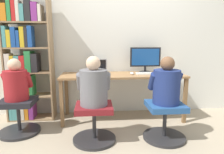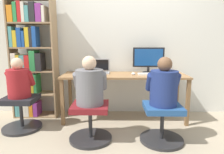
# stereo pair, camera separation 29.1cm
# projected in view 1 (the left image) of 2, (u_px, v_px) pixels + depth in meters

# --- Properties ---
(ground_plane) EXTENTS (14.00, 14.00, 0.00)m
(ground_plane) POSITION_uv_depth(u_px,v_px,m) (125.00, 126.00, 2.98)
(ground_plane) COLOR tan
(wall_back) EXTENTS (10.00, 0.05, 2.60)m
(wall_back) POSITION_uv_depth(u_px,v_px,m) (120.00, 38.00, 3.40)
(wall_back) COLOR silver
(wall_back) RESTS_ON ground_plane
(desk) EXTENTS (1.93, 0.60, 0.73)m
(desk) POSITION_uv_depth(u_px,v_px,m) (123.00, 79.00, 3.16)
(desk) COLOR olive
(desk) RESTS_ON ground_plane
(desktop_monitor) EXTENTS (0.51, 0.18, 0.41)m
(desktop_monitor) POSITION_uv_depth(u_px,v_px,m) (145.00, 59.00, 3.31)
(desktop_monitor) COLOR black
(desktop_monitor) RESTS_ON desk
(laptop) EXTENTS (0.33, 0.26, 0.23)m
(laptop) POSITION_uv_depth(u_px,v_px,m) (97.00, 70.00, 3.23)
(laptop) COLOR #B7B7BC
(laptop) RESTS_ON desk
(keyboard) EXTENTS (0.45, 0.16, 0.03)m
(keyboard) POSITION_uv_depth(u_px,v_px,m) (150.00, 73.00, 3.14)
(keyboard) COLOR silver
(keyboard) RESTS_ON desk
(computer_mouse_by_keyboard) EXTENTS (0.06, 0.10, 0.03)m
(computer_mouse_by_keyboard) POSITION_uv_depth(u_px,v_px,m) (132.00, 73.00, 3.12)
(computer_mouse_by_keyboard) COLOR silver
(computer_mouse_by_keyboard) RESTS_ON desk
(office_chair_left) EXTENTS (0.54, 0.54, 0.47)m
(office_chair_left) POSITION_uv_depth(u_px,v_px,m) (165.00, 120.00, 2.55)
(office_chair_left) COLOR #262628
(office_chair_left) RESTS_ON ground_plane
(office_chair_right) EXTENTS (0.54, 0.54, 0.47)m
(office_chair_right) POSITION_uv_depth(u_px,v_px,m) (94.00, 122.00, 2.49)
(office_chair_right) COLOR #262628
(office_chair_right) RESTS_ON ground_plane
(person_at_monitor) EXTENTS (0.40, 0.33, 0.59)m
(person_at_monitor) POSITION_uv_depth(u_px,v_px,m) (166.00, 84.00, 2.47)
(person_at_monitor) COLOR navy
(person_at_monitor) RESTS_ON office_chair_left
(person_at_laptop) EXTENTS (0.41, 0.34, 0.60)m
(person_at_laptop) POSITION_uv_depth(u_px,v_px,m) (94.00, 85.00, 2.41)
(person_at_laptop) COLOR slate
(person_at_laptop) RESTS_ON office_chair_right
(bookshelf) EXTENTS (0.71, 0.30, 1.91)m
(bookshelf) POSITION_uv_depth(u_px,v_px,m) (25.00, 59.00, 3.07)
(bookshelf) COLOR #997A56
(bookshelf) RESTS_ON ground_plane
(office_chair_side) EXTENTS (0.54, 0.54, 0.47)m
(office_chair_side) POSITION_uv_depth(u_px,v_px,m) (19.00, 116.00, 2.71)
(office_chair_side) COLOR #262628
(office_chair_side) RESTS_ON ground_plane
(person_near_shelf) EXTENTS (0.37, 0.30, 0.55)m
(person_near_shelf) POSITION_uv_depth(u_px,v_px,m) (16.00, 83.00, 2.63)
(person_near_shelf) COLOR maroon
(person_near_shelf) RESTS_ON office_chair_side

